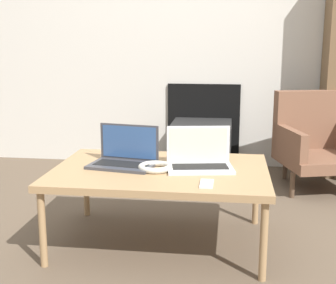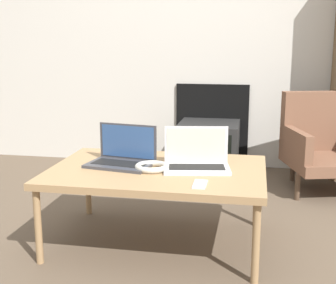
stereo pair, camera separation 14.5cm
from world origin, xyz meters
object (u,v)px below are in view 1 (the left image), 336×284
Objects in this scene: laptop_left at (125,157)px; tv at (201,148)px; phone at (207,184)px; laptop_right at (199,159)px; armchair at (315,140)px; headphones at (155,167)px.

laptop_left is 1.45m from tv.
laptop_right is at bearing 100.61° from phone.
laptop_right is (0.41, -0.00, 0.00)m from laptop_left.
armchair reaches higher than laptop_left.
headphones reaches higher than phone.
armchair is at bearing 53.41° from laptop_left.
phone is 1.70m from tv.
laptop_right is 0.24m from headphones.
headphones is at bearing -145.43° from armchair.
headphones reaches higher than tv.
armchair is (0.79, 1.14, -0.12)m from laptop_right.
laptop_right is at bearing -86.93° from tv.
laptop_left is 1.00× the size of laptop_right.
laptop_left is 0.20m from headphones.
tv is at bearing 84.09° from headphones.
armchair is (1.02, 1.22, -0.09)m from headphones.
phone is (0.06, -0.29, -0.04)m from laptop_right.
tv is (-0.07, 1.39, -0.26)m from laptop_right.
laptop_left is at bearing 147.41° from phone.
laptop_left is at bearing -103.45° from tv.
laptop_left is 2.90× the size of phone.
laptop_left is 1.66m from armchair.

